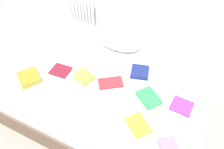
% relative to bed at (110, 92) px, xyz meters
% --- Properties ---
extents(ground_plane, '(8.00, 8.00, 0.00)m').
position_rel_bed_xyz_m(ground_plane, '(0.00, 0.00, -0.25)').
color(ground_plane, '#9E998E').
extents(bed, '(2.00, 1.50, 0.50)m').
position_rel_bed_xyz_m(bed, '(0.00, 0.00, 0.00)').
color(bed, brown).
rests_on(bed, ground).
extents(radiator, '(0.46, 0.04, 0.47)m').
position_rel_bed_xyz_m(radiator, '(-1.11, 1.20, 0.07)').
color(radiator, white).
rests_on(radiator, ground).
extents(pillow, '(0.51, 0.32, 0.11)m').
position_rel_bed_xyz_m(pillow, '(-0.12, 0.50, 0.31)').
color(pillow, white).
rests_on(pillow, bed).
extents(textbook_maroon, '(0.20, 0.18, 0.02)m').
position_rel_bed_xyz_m(textbook_maroon, '(-0.49, -0.16, 0.26)').
color(textbook_maroon, maroon).
rests_on(textbook_maroon, bed).
extents(textbook_yellow, '(0.26, 0.25, 0.02)m').
position_rel_bed_xyz_m(textbook_yellow, '(0.47, -0.41, 0.26)').
color(textbook_yellow, yellow).
rests_on(textbook_yellow, bed).
extents(textbook_red, '(0.27, 0.25, 0.02)m').
position_rel_bed_xyz_m(textbook_red, '(0.05, -0.09, 0.26)').
color(textbook_red, red).
rests_on(textbook_red, bed).
extents(textbook_lime, '(0.22, 0.20, 0.04)m').
position_rel_bed_xyz_m(textbook_lime, '(-0.22, -0.14, 0.27)').
color(textbook_lime, '#8CC638').
rests_on(textbook_lime, bed).
extents(textbook_purple, '(0.19, 0.18, 0.02)m').
position_rel_bed_xyz_m(textbook_purple, '(0.74, -0.05, 0.26)').
color(textbook_purple, purple).
rests_on(textbook_purple, bed).
extents(textbook_white, '(0.27, 0.27, 0.04)m').
position_rel_bed_xyz_m(textbook_white, '(-0.17, -0.47, 0.27)').
color(textbook_white, white).
rests_on(textbook_white, bed).
extents(textbook_navy, '(0.22, 0.23, 0.04)m').
position_rel_bed_xyz_m(textbook_navy, '(0.26, 0.17, 0.27)').
color(textbook_navy, navy).
rests_on(textbook_navy, bed).
extents(textbook_orange, '(0.29, 0.28, 0.05)m').
position_rel_bed_xyz_m(textbook_orange, '(-0.70, -0.39, 0.28)').
color(textbook_orange, orange).
rests_on(textbook_orange, bed).
extents(textbook_green, '(0.26, 0.25, 0.04)m').
position_rel_bed_xyz_m(textbook_green, '(0.45, -0.10, 0.27)').
color(textbook_green, green).
rests_on(textbook_green, bed).
extents(textbook_pink, '(0.22, 0.23, 0.04)m').
position_rel_bed_xyz_m(textbook_pink, '(0.76, -0.50, 0.27)').
color(textbook_pink, pink).
rests_on(textbook_pink, bed).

